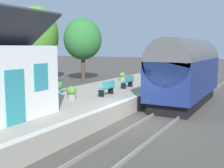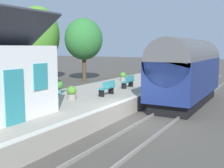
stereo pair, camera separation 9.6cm
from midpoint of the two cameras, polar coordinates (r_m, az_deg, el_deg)
ground_plane at (r=14.02m, az=4.98°, el=-8.12°), size 160.00×160.00×0.00m
platform at (r=15.93m, az=-8.13°, el=-4.65°), size 32.00×5.94×0.87m
platform_edge_coping at (r=14.33m, az=0.72°, el=-4.16°), size 32.00×0.36×0.02m
rail_near at (r=13.44m, az=11.35°, el=-8.64°), size 52.00×0.08×0.14m
rail_far at (r=13.93m, az=5.67°, el=-7.94°), size 52.00×0.08×0.14m
train at (r=18.93m, az=15.15°, el=2.56°), size 8.83×2.73×4.32m
bench_mid_platform at (r=24.82m, az=8.68°, el=1.86°), size 1.41×0.48×0.88m
bench_near_building at (r=20.01m, az=3.47°, el=0.56°), size 1.40×0.43×0.88m
bench_platform_end at (r=16.84m, az=-0.82°, el=-0.77°), size 1.40×0.44×0.88m
planter_edge_near at (r=24.09m, az=2.39°, el=1.60°), size 0.54×0.54×0.82m
planter_under_sign at (r=15.78m, az=-8.09°, el=-1.71°), size 0.57×0.57×0.81m
planter_edge_far at (r=17.60m, az=-10.73°, el=-0.50°), size 0.59×0.59×0.91m
tree_far_left at (r=30.71m, az=-5.69°, el=9.09°), size 4.47×3.92×6.86m
tree_far_right at (r=31.72m, az=-14.72°, el=9.59°), size 4.92×4.25×8.17m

